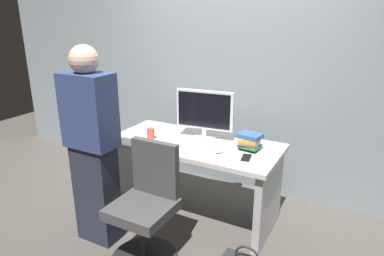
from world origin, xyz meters
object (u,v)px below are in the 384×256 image
Objects in this scene: person_at_desk at (92,147)px; mouse at (219,151)px; cell_phone at (246,158)px; book_stack at (250,141)px; monitor at (205,112)px; keyboard at (188,146)px; cup_near_keyboard at (151,134)px; office_chair at (147,209)px; desk at (195,165)px.

mouse is (0.84, 0.60, -0.08)m from person_at_desk.
person_at_desk reaches higher than cell_phone.
cell_phone is (0.04, -0.17, -0.08)m from book_stack.
mouse is 0.24m from cell_phone.
person_at_desk is 1.03m from monitor.
monitor is 1.26× the size of keyboard.
book_stack reaches higher than cup_near_keyboard.
cup_near_keyboard reaches higher than cell_phone.
cup_near_keyboard is 0.70× the size of cell_phone.
cell_phone is (0.94, -0.01, -0.05)m from cup_near_keyboard.
keyboard is at bearing 86.35° from office_chair.
keyboard is 2.04× the size of book_stack.
cup_near_keyboard is at bearing 169.06° from cell_phone.
mouse is 0.47× the size of book_stack.
office_chair is 6.53× the size of cell_phone.
office_chair is at bearing -118.21° from mouse.
office_chair is 2.19× the size of keyboard.
desk is at bearing 52.86° from person_at_desk.
cup_near_keyboard reaches higher than keyboard.
mouse is (0.29, 0.02, 0.01)m from keyboard.
monitor is 0.43m from mouse.
desk is 0.95m from person_at_desk.
mouse is at bearing -139.69° from book_stack.
keyboard is 0.41m from cup_near_keyboard.
person_at_desk is 7.76× the size of book_stack.
desk is 15.46× the size of mouse.
person_at_desk reaches higher than monitor.
mouse reaches higher than cell_phone.
monitor is (0.57, 0.84, 0.16)m from person_at_desk.
book_stack is at bearing 22.17° from keyboard.
cup_near_keyboard is (-0.37, 0.61, 0.36)m from office_chair.
desk is 7.32× the size of book_stack.
office_chair is 0.89m from cell_phone.
keyboard is 0.53m from book_stack.
office_chair is at bearing -94.14° from monitor.
cell_phone is (0.57, 0.60, 0.32)m from office_chair.
cup_near_keyboard is at bearing -150.98° from monitor.
cup_near_keyboard is at bearing 179.58° from mouse.
book_stack is (0.90, 0.17, 0.03)m from cup_near_keyboard.
cup_near_keyboard is 0.94m from cell_phone.
monitor is (0.06, 0.85, 0.57)m from office_chair.
office_chair is 1.03m from monitor.
monitor is at bearing 137.01° from mouse.
cup_near_keyboard is (-0.44, -0.24, -0.21)m from monitor.
office_chair is 0.76m from mouse.
desk is 3.59× the size of keyboard.
monitor reaches higher than keyboard.
desk is 10.73× the size of cell_phone.
monitor is at bearing 55.77° from person_at_desk.
cup_near_keyboard reaches higher than mouse.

